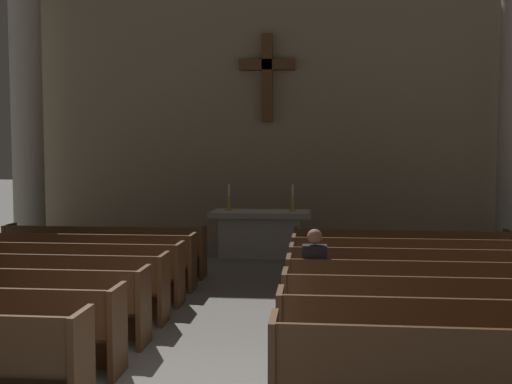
{
  "coord_description": "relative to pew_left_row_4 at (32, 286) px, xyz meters",
  "views": [
    {
      "loc": [
        1.19,
        -5.1,
        2.36
      ],
      "look_at": [
        0.0,
        7.12,
        1.5
      ],
      "focal_mm": 43.0,
      "sensor_mm": 36.0,
      "label": 1
    }
  ],
  "objects": [
    {
      "name": "pew_right_row_6",
      "position": [
        5.38,
        1.95,
        0.0
      ],
      "size": [
        3.76,
        0.5,
        0.95
      ],
      "color": "brown",
      "rests_on": "ground"
    },
    {
      "name": "pew_left_row_4",
      "position": [
        0.0,
        0.0,
        0.0
      ],
      "size": [
        3.76,
        0.5,
        0.95
      ],
      "color": "brown",
      "rests_on": "ground"
    },
    {
      "name": "pew_left_row_7",
      "position": [
        0.0,
        2.92,
        0.0
      ],
      "size": [
        3.76,
        0.5,
        0.95
      ],
      "color": "brown",
      "rests_on": "ground"
    },
    {
      "name": "pew_right_row_5",
      "position": [
        5.38,
        0.97,
        0.0
      ],
      "size": [
        3.76,
        0.5,
        0.95
      ],
      "color": "brown",
      "rests_on": "ground"
    },
    {
      "name": "lone_worshipper",
      "position": [
        3.87,
        0.04,
        0.22
      ],
      "size": [
        0.32,
        0.43,
        1.32
      ],
      "color": "#26262B",
      "rests_on": "ground"
    },
    {
      "name": "candlestick_right",
      "position": [
        3.39,
        5.28,
        0.71
      ],
      "size": [
        0.16,
        0.16,
        0.58
      ],
      "color": "#B79338",
      "rests_on": "altar"
    },
    {
      "name": "pew_left_row_6",
      "position": [
        0.0,
        1.95,
        0.0
      ],
      "size": [
        3.76,
        0.5,
        0.95
      ],
      "color": "brown",
      "rests_on": "ground"
    },
    {
      "name": "column_left_third",
      "position": [
        -2.74,
        5.62,
        2.52
      ],
      "size": [
        1.06,
        1.06,
        6.16
      ],
      "color": "#ADA89E",
      "rests_on": "ground"
    },
    {
      "name": "pew_right_row_3",
      "position": [
        5.38,
        -0.97,
        0.0
      ],
      "size": [
        3.76,
        0.5,
        0.95
      ],
      "color": "brown",
      "rests_on": "ground"
    },
    {
      "name": "pew_left_row_5",
      "position": [
        0.0,
        0.97,
        0.0
      ],
      "size": [
        3.76,
        0.5,
        0.95
      ],
      "color": "brown",
      "rests_on": "ground"
    },
    {
      "name": "pew_right_row_2",
      "position": [
        5.38,
        -1.95,
        0.0
      ],
      "size": [
        3.76,
        0.5,
        0.95
      ],
      "color": "brown",
      "rests_on": "ground"
    },
    {
      "name": "pew_right_row_7",
      "position": [
        5.38,
        2.92,
        0.0
      ],
      "size": [
        3.76,
        0.5,
        0.95
      ],
      "color": "brown",
      "rests_on": "ground"
    },
    {
      "name": "candlestick_left",
      "position": [
        1.99,
        5.28,
        0.71
      ],
      "size": [
        0.16,
        0.16,
        0.58
      ],
      "color": "#B79338",
      "rests_on": "altar"
    },
    {
      "name": "altar",
      "position": [
        2.69,
        5.28,
        0.06
      ],
      "size": [
        2.2,
        0.9,
        1.01
      ],
      "color": "#A8A399",
      "rests_on": "ground"
    },
    {
      "name": "apse_with_cross",
      "position": [
        2.69,
        7.32,
        3.24
      ],
      "size": [
        11.99,
        0.51,
        7.43
      ],
      "color": "gray",
      "rests_on": "ground"
    },
    {
      "name": "pew_right_row_1",
      "position": [
        5.38,
        -2.92,
        0.0
      ],
      "size": [
        3.76,
        0.5,
        0.95
      ],
      "color": "brown",
      "rests_on": "ground"
    },
    {
      "name": "pew_right_row_4",
      "position": [
        5.38,
        0.0,
        0.0
      ],
      "size": [
        3.76,
        0.5,
        0.95
      ],
      "color": "brown",
      "rests_on": "ground"
    }
  ]
}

